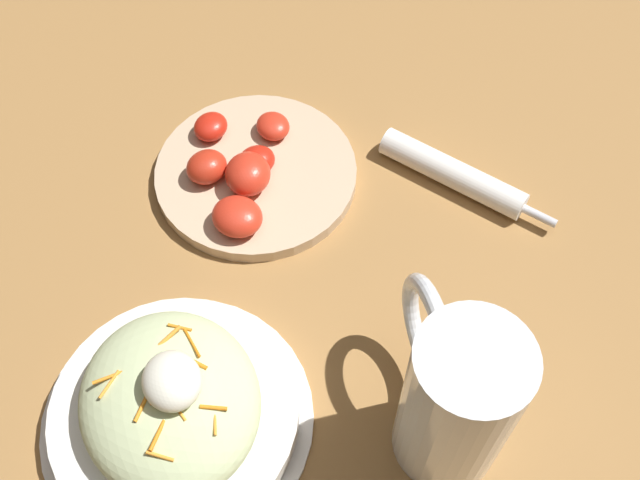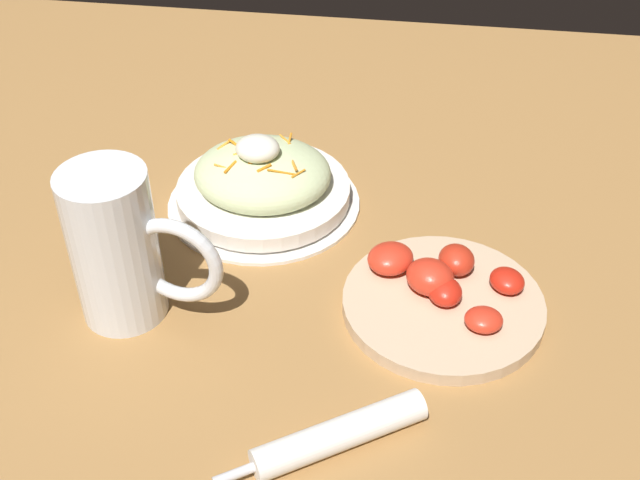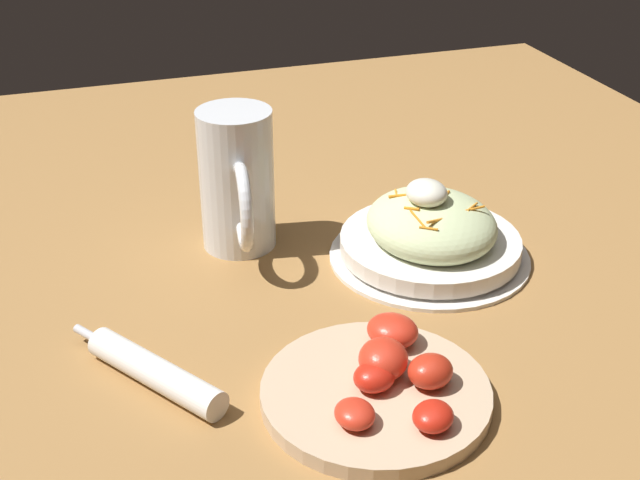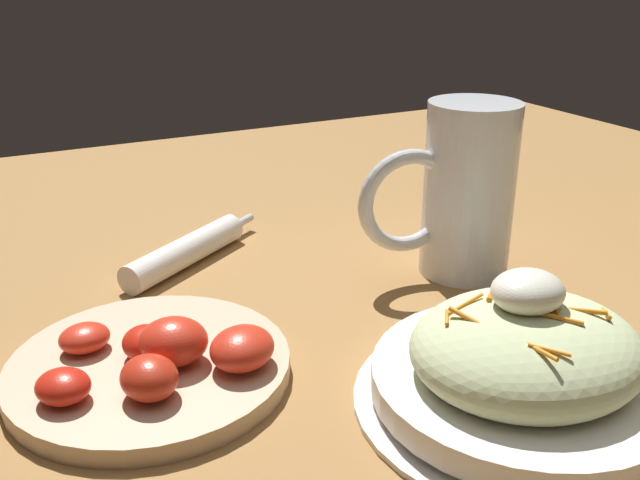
% 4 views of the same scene
% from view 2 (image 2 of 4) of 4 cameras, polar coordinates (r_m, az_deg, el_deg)
% --- Properties ---
extents(ground_plane, '(1.43, 1.43, 0.00)m').
position_cam_2_polar(ground_plane, '(0.89, -8.56, -2.94)').
color(ground_plane, '#9E703D').
extents(salad_plate, '(0.23, 0.23, 0.10)m').
position_cam_2_polar(salad_plate, '(0.97, -4.06, 4.02)').
color(salad_plate, white).
rests_on(salad_plate, ground_plane).
extents(beer_mug, '(0.16, 0.09, 0.17)m').
position_cam_2_polar(beer_mug, '(0.82, -14.01, -0.98)').
color(beer_mug, white).
rests_on(beer_mug, ground_plane).
extents(napkin_roll, '(0.17, 0.12, 0.03)m').
position_cam_2_polar(napkin_roll, '(0.72, 1.28, -13.61)').
color(napkin_roll, white).
rests_on(napkin_roll, ground_plane).
extents(tomato_plate, '(0.21, 0.21, 0.05)m').
position_cam_2_polar(tomato_plate, '(0.85, 8.62, -3.91)').
color(tomato_plate, '#D1B28E').
rests_on(tomato_plate, ground_plane).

